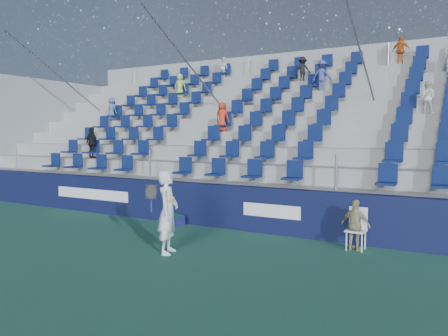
# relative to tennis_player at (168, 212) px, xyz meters

# --- Properties ---
(ground) EXTENTS (70.00, 70.00, 0.00)m
(ground) POSITION_rel_tennis_player_xyz_m (-0.26, -0.23, -0.92)
(ground) COLOR #296049
(ground) RESTS_ON ground
(sponsor_wall) EXTENTS (24.00, 0.32, 1.20)m
(sponsor_wall) POSITION_rel_tennis_player_xyz_m (-0.26, 2.92, -0.32)
(sponsor_wall) COLOR #0F1338
(sponsor_wall) RESTS_ON ground
(grandstand) EXTENTS (24.00, 8.17, 6.63)m
(grandstand) POSITION_rel_tennis_player_xyz_m (-0.26, 8.02, 1.21)
(grandstand) COLOR #989893
(grandstand) RESTS_ON ground
(tennis_player) EXTENTS (0.72, 0.78, 1.83)m
(tennis_player) POSITION_rel_tennis_player_xyz_m (0.00, 0.00, 0.00)
(tennis_player) COLOR white
(tennis_player) RESTS_ON ground
(line_judge_chair) EXTENTS (0.44, 0.45, 0.95)m
(line_judge_chair) POSITION_rel_tennis_player_xyz_m (3.50, 2.42, -0.38)
(line_judge_chair) COLOR white
(line_judge_chair) RESTS_ON ground
(line_judge) EXTENTS (0.71, 0.40, 1.15)m
(line_judge) POSITION_rel_tennis_player_xyz_m (3.50, 2.27, -0.34)
(line_judge) COLOR tan
(line_judge) RESTS_ON ground
(ball_bin) EXTENTS (0.63, 0.54, 0.30)m
(ball_bin) POSITION_rel_tennis_player_xyz_m (-1.66, 2.52, -0.75)
(ball_bin) COLOR #11173E
(ball_bin) RESTS_ON ground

